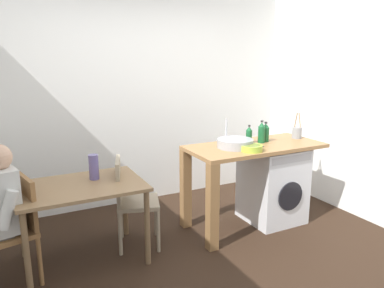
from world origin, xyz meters
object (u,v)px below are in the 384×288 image
(chair_person_seat, at_px, (16,225))
(bottle_tall_green, at_px, (249,135))
(chair_opposite, at_px, (130,197))
(bottle_clear_small, at_px, (265,133))
(washing_machine, at_px, (272,184))
(vase, at_px, (94,167))
(mixing_bowl, at_px, (251,148))
(bottle_squat_brown, at_px, (262,133))
(utensil_crock, at_px, (297,132))
(dining_table, at_px, (81,195))

(chair_person_seat, xyz_separation_m, bottle_tall_green, (2.38, 0.11, 0.50))
(bottle_tall_green, bearing_deg, chair_opposite, 177.84)
(bottle_clear_small, bearing_deg, washing_machine, -55.43)
(bottle_clear_small, relative_size, vase, 0.94)
(washing_machine, relative_size, bottle_tall_green, 4.26)
(mixing_bowl, bearing_deg, bottle_tall_green, 58.65)
(bottle_squat_brown, distance_m, bottle_clear_small, 0.09)
(utensil_crock, bearing_deg, bottle_clear_small, 175.04)
(chair_person_seat, distance_m, vase, 0.80)
(washing_machine, relative_size, utensil_crock, 2.87)
(chair_person_seat, bearing_deg, bottle_squat_brown, -101.17)
(bottle_tall_green, relative_size, utensil_crock, 0.67)
(bottle_clear_small, bearing_deg, dining_table, -179.69)
(chair_opposite, xyz_separation_m, bottle_squat_brown, (1.50, -0.09, 0.53))
(bottle_tall_green, distance_m, utensil_crock, 0.65)
(bottle_clear_small, bearing_deg, chair_opposite, 177.74)
(chair_opposite, relative_size, washing_machine, 1.05)
(bottle_clear_small, xyz_separation_m, vase, (-1.90, 0.09, -0.16))
(chair_person_seat, distance_m, washing_machine, 2.66)
(dining_table, distance_m, vase, 0.28)
(dining_table, distance_m, chair_opposite, 0.50)
(washing_machine, distance_m, utensil_crock, 0.67)
(dining_table, xyz_separation_m, chair_person_seat, (-0.55, -0.08, -0.14))
(mixing_bowl, height_order, vase, mixing_bowl)
(washing_machine, height_order, mixing_bowl, mixing_bowl)
(washing_machine, xyz_separation_m, bottle_tall_green, (-0.28, 0.10, 0.58))
(dining_table, distance_m, utensil_crock, 2.51)
(chair_opposite, height_order, bottle_tall_green, bottle_tall_green)
(vase, bearing_deg, bottle_tall_green, -2.65)
(chair_person_seat, distance_m, bottle_clear_small, 2.65)
(chair_opposite, distance_m, bottle_squat_brown, 1.59)
(bottle_squat_brown, distance_m, vase, 1.84)
(dining_table, distance_m, chair_person_seat, 0.57)
(dining_table, height_order, vase, vase)
(chair_person_seat, xyz_separation_m, utensil_crock, (3.03, 0.06, 0.48))
(utensil_crock, bearing_deg, vase, 176.90)
(chair_opposite, relative_size, vase, 3.82)
(chair_person_seat, height_order, vase, vase)
(chair_person_seat, relative_size, bottle_clear_small, 4.05)
(chair_person_seat, bearing_deg, dining_table, -93.92)
(chair_person_seat, bearing_deg, vase, -87.86)
(chair_person_seat, distance_m, bottle_tall_green, 2.44)
(dining_table, xyz_separation_m, bottle_squat_brown, (1.98, -0.02, 0.39))
(washing_machine, bearing_deg, dining_table, 177.87)
(mixing_bowl, xyz_separation_m, vase, (-1.51, 0.38, -0.10))
(bottle_squat_brown, height_order, mixing_bowl, bottle_squat_brown)
(chair_opposite, bearing_deg, washing_machine, 102.80)
(bottle_clear_small, relative_size, utensil_crock, 0.74)
(chair_opposite, bearing_deg, mixing_bowl, 91.55)
(dining_table, bearing_deg, washing_machine, -2.13)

